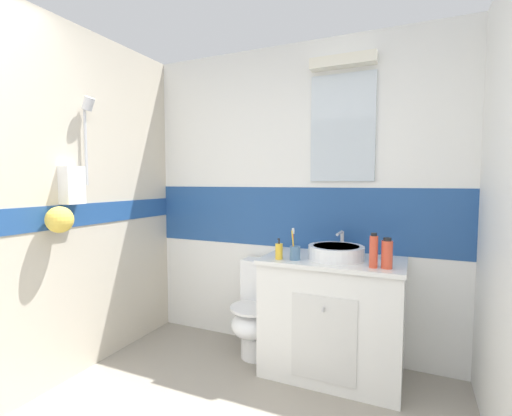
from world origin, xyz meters
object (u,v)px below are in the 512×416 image
object	(u,v)px
toothbrush_cup	(295,252)
mouthwash_bottle	(387,254)
sink_basin	(336,252)
soap_dispenser	(279,251)
shampoo_bottle_tall	(374,251)
toilet	(258,312)

from	to	relation	value
toothbrush_cup	mouthwash_bottle	xyz separation A→B (m)	(0.60, 0.00, 0.04)
sink_basin	soap_dispenser	world-z (taller)	sink_basin
toothbrush_cup	shampoo_bottle_tall	world-z (taller)	toothbrush_cup
shampoo_bottle_tall	soap_dispenser	bearing A→B (deg)	-179.37
toilet	mouthwash_bottle	bearing A→B (deg)	-11.18
toothbrush_cup	sink_basin	bearing A→B (deg)	30.28
toothbrush_cup	soap_dispenser	world-z (taller)	toothbrush_cup
toilet	mouthwash_bottle	world-z (taller)	mouthwash_bottle
sink_basin	toilet	world-z (taller)	sink_basin
sink_basin	mouthwash_bottle	size ratio (longest dim) A/B	2.22
toilet	mouthwash_bottle	distance (m)	1.15
toothbrush_cup	soap_dispenser	size ratio (longest dim) A/B	1.49
sink_basin	toothbrush_cup	bearing A→B (deg)	-149.72
sink_basin	shampoo_bottle_tall	bearing A→B (deg)	-31.07
sink_basin	shampoo_bottle_tall	xyz separation A→B (m)	(0.27, -0.16, 0.06)
toilet	mouthwash_bottle	xyz separation A→B (m)	(0.98, -0.19, 0.59)
toilet	shampoo_bottle_tall	bearing A→B (deg)	-13.06
soap_dispenser	shampoo_bottle_tall	distance (m)	0.64
sink_basin	mouthwash_bottle	bearing A→B (deg)	-22.86
sink_basin	soap_dispenser	size ratio (longest dim) A/B	2.87
toilet	soap_dispenser	distance (m)	0.65
toilet	shampoo_bottle_tall	world-z (taller)	shampoo_bottle_tall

